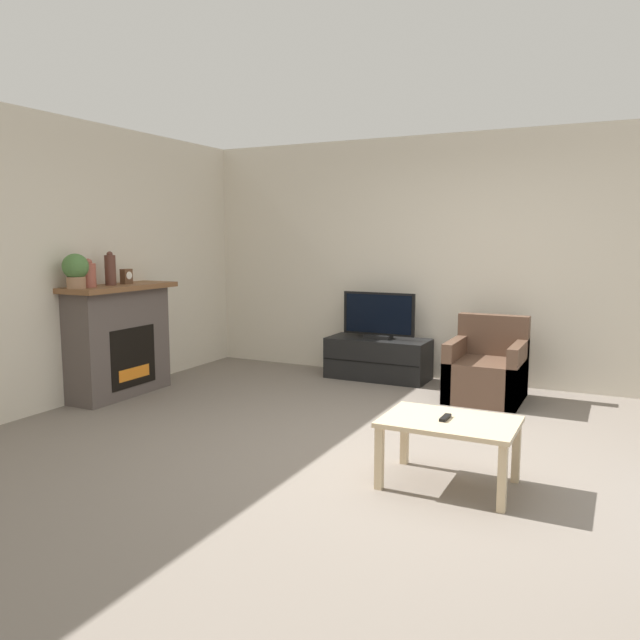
{
  "coord_description": "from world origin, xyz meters",
  "views": [
    {
      "loc": [
        1.53,
        -4.17,
        1.59
      ],
      "look_at": [
        -0.93,
        0.81,
        0.85
      ],
      "focal_mm": 35.0,
      "sensor_mm": 36.0,
      "label": 1
    }
  ],
  "objects_px": {
    "mantel_vase_centre_left": "(110,269)",
    "tv": "(379,317)",
    "mantel_vase_left": "(89,274)",
    "potted_plant": "(76,270)",
    "tv_stand": "(378,358)",
    "fireplace": "(119,339)",
    "coffee_table": "(449,429)",
    "remote": "(445,418)",
    "mantel_clock": "(126,276)",
    "armchair": "(487,372)"
  },
  "relations": [
    {
      "from": "tv_stand",
      "to": "armchair",
      "type": "distance_m",
      "value": 1.34
    },
    {
      "from": "mantel_vase_centre_left",
      "to": "remote",
      "type": "xyz_separation_m",
      "value": [
        3.53,
        -0.74,
        -0.83
      ]
    },
    {
      "from": "fireplace",
      "to": "tv_stand",
      "type": "height_order",
      "value": "fireplace"
    },
    {
      "from": "mantel_vase_centre_left",
      "to": "tv_stand",
      "type": "height_order",
      "value": "mantel_vase_centre_left"
    },
    {
      "from": "mantel_vase_centre_left",
      "to": "tv",
      "type": "bearing_deg",
      "value": 43.4
    },
    {
      "from": "fireplace",
      "to": "mantel_vase_left",
      "type": "height_order",
      "value": "mantel_vase_left"
    },
    {
      "from": "tv_stand",
      "to": "tv",
      "type": "bearing_deg",
      "value": -90.0
    },
    {
      "from": "coffee_table",
      "to": "armchair",
      "type": "bearing_deg",
      "value": 95.58
    },
    {
      "from": "mantel_clock",
      "to": "armchair",
      "type": "bearing_deg",
      "value": 22.22
    },
    {
      "from": "tv_stand",
      "to": "tv",
      "type": "relative_size",
      "value": 1.36
    },
    {
      "from": "mantel_vase_left",
      "to": "mantel_clock",
      "type": "distance_m",
      "value": 0.49
    },
    {
      "from": "mantel_vase_left",
      "to": "fireplace",
      "type": "bearing_deg",
      "value": 92.63
    },
    {
      "from": "coffee_table",
      "to": "potted_plant",
      "type": "bearing_deg",
      "value": 175.1
    },
    {
      "from": "mantel_vase_centre_left",
      "to": "tv",
      "type": "height_order",
      "value": "mantel_vase_centre_left"
    },
    {
      "from": "tv",
      "to": "armchair",
      "type": "height_order",
      "value": "tv"
    },
    {
      "from": "mantel_vase_left",
      "to": "tv",
      "type": "bearing_deg",
      "value": 47.18
    },
    {
      "from": "fireplace",
      "to": "tv_stand",
      "type": "bearing_deg",
      "value": 41.82
    },
    {
      "from": "mantel_vase_left",
      "to": "armchair",
      "type": "bearing_deg",
      "value": 29.01
    },
    {
      "from": "potted_plant",
      "to": "tv_stand",
      "type": "distance_m",
      "value": 3.31
    },
    {
      "from": "armchair",
      "to": "remote",
      "type": "bearing_deg",
      "value": -85.12
    },
    {
      "from": "mantel_vase_centre_left",
      "to": "coffee_table",
      "type": "height_order",
      "value": "mantel_vase_centre_left"
    },
    {
      "from": "tv",
      "to": "mantel_vase_centre_left",
      "type": "bearing_deg",
      "value": -136.6
    },
    {
      "from": "potted_plant",
      "to": "fireplace",
      "type": "bearing_deg",
      "value": 91.86
    },
    {
      "from": "mantel_vase_left",
      "to": "mantel_clock",
      "type": "xyz_separation_m",
      "value": [
        0.0,
        0.49,
        -0.05
      ]
    },
    {
      "from": "mantel_vase_left",
      "to": "mantel_clock",
      "type": "relative_size",
      "value": 1.8
    },
    {
      "from": "mantel_vase_centre_left",
      "to": "mantel_vase_left",
      "type": "bearing_deg",
      "value": -90.0
    },
    {
      "from": "mantel_vase_centre_left",
      "to": "armchair",
      "type": "distance_m",
      "value": 3.83
    },
    {
      "from": "mantel_vase_left",
      "to": "tv",
      "type": "height_order",
      "value": "mantel_vase_left"
    },
    {
      "from": "mantel_vase_left",
      "to": "coffee_table",
      "type": "bearing_deg",
      "value": -7.32
    },
    {
      "from": "remote",
      "to": "fireplace",
      "type": "bearing_deg",
      "value": 167.75
    },
    {
      "from": "fireplace",
      "to": "mantel_vase_centre_left",
      "type": "bearing_deg",
      "value": -79.59
    },
    {
      "from": "tv_stand",
      "to": "mantel_vase_centre_left",
      "type": "bearing_deg",
      "value": -136.57
    },
    {
      "from": "mantel_clock",
      "to": "armchair",
      "type": "height_order",
      "value": "mantel_clock"
    },
    {
      "from": "mantel_clock",
      "to": "potted_plant",
      "type": "relative_size",
      "value": 0.47
    },
    {
      "from": "tv_stand",
      "to": "coffee_table",
      "type": "xyz_separation_m",
      "value": [
        1.51,
        -2.68,
        0.14
      ]
    },
    {
      "from": "fireplace",
      "to": "tv",
      "type": "distance_m",
      "value": 2.78
    },
    {
      "from": "tv_stand",
      "to": "remote",
      "type": "xyz_separation_m",
      "value": [
        1.48,
        -2.68,
        0.22
      ]
    },
    {
      "from": "mantel_vase_left",
      "to": "mantel_vase_centre_left",
      "type": "height_order",
      "value": "mantel_vase_centre_left"
    },
    {
      "from": "mantel_clock",
      "to": "potted_plant",
      "type": "bearing_deg",
      "value": -90.07
    },
    {
      "from": "fireplace",
      "to": "tv",
      "type": "bearing_deg",
      "value": 41.79
    },
    {
      "from": "mantel_vase_centre_left",
      "to": "potted_plant",
      "type": "relative_size",
      "value": 1.03
    },
    {
      "from": "mantel_vase_left",
      "to": "coffee_table",
      "type": "relative_size",
      "value": 0.32
    },
    {
      "from": "fireplace",
      "to": "mantel_vase_left",
      "type": "distance_m",
      "value": 0.77
    },
    {
      "from": "mantel_clock",
      "to": "fireplace",
      "type": "bearing_deg",
      "value": -98.2
    },
    {
      "from": "armchair",
      "to": "coffee_table",
      "type": "xyz_separation_m",
      "value": [
        0.23,
        -2.31,
        0.1
      ]
    },
    {
      "from": "fireplace",
      "to": "coffee_table",
      "type": "bearing_deg",
      "value": -12.96
    },
    {
      "from": "mantel_clock",
      "to": "remote",
      "type": "distance_m",
      "value": 3.74
    },
    {
      "from": "remote",
      "to": "potted_plant",
      "type": "bearing_deg",
      "value": 175.87
    },
    {
      "from": "mantel_vase_centre_left",
      "to": "remote",
      "type": "height_order",
      "value": "mantel_vase_centre_left"
    },
    {
      "from": "potted_plant",
      "to": "tv",
      "type": "xyz_separation_m",
      "value": [
        2.05,
        2.37,
        -0.6
      ]
    }
  ]
}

